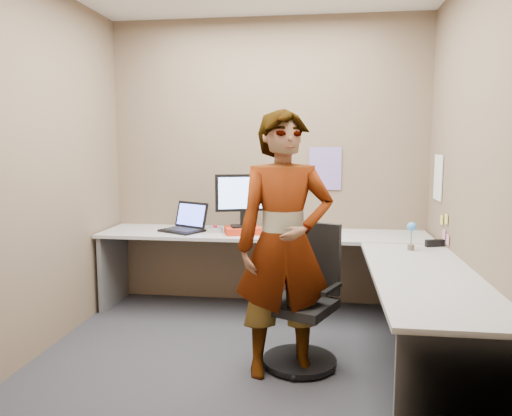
# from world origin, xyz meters

# --- Properties ---
(ground) EXTENTS (3.00, 3.00, 0.00)m
(ground) POSITION_xyz_m (0.00, 0.00, 0.00)
(ground) COLOR #25252A
(ground) RESTS_ON ground
(wall_back) EXTENTS (3.00, 0.00, 3.00)m
(wall_back) POSITION_xyz_m (0.00, 1.30, 1.35)
(wall_back) COLOR brown
(wall_back) RESTS_ON ground
(wall_right) EXTENTS (0.00, 2.70, 2.70)m
(wall_right) POSITION_xyz_m (1.50, 0.00, 1.35)
(wall_right) COLOR brown
(wall_right) RESTS_ON ground
(wall_left) EXTENTS (0.00, 2.70, 2.70)m
(wall_left) POSITION_xyz_m (-1.50, 0.00, 1.35)
(wall_left) COLOR brown
(wall_left) RESTS_ON ground
(desk) EXTENTS (2.98, 2.58, 0.73)m
(desk) POSITION_xyz_m (0.44, 0.39, 0.59)
(desk) COLOR #ABABAB
(desk) RESTS_ON ground
(paper_ream) EXTENTS (0.37, 0.31, 0.06)m
(paper_ream) POSITION_xyz_m (-0.17, 0.90, 0.76)
(paper_ream) COLOR red
(paper_ream) RESTS_ON desk
(monitor) EXTENTS (0.48, 0.21, 0.47)m
(monitor) POSITION_xyz_m (-0.17, 0.91, 1.07)
(monitor) COLOR black
(monitor) RESTS_ON paper_ream
(laptop) EXTENTS (0.46, 0.44, 0.26)m
(laptop) POSITION_xyz_m (-0.72, 0.98, 0.80)
(laptop) COLOR black
(laptop) RESTS_ON desk
(trackball_mouse) EXTENTS (0.12, 0.08, 0.07)m
(trackball_mouse) POSITION_xyz_m (-0.44, 0.95, 0.76)
(trackball_mouse) COLOR #B7B7BC
(trackball_mouse) RESTS_ON desk
(origami) EXTENTS (0.10, 0.10, 0.06)m
(origami) POSITION_xyz_m (-0.28, 0.90, 0.76)
(origami) COLOR white
(origami) RESTS_ON desk
(stapler) EXTENTS (0.15, 0.09, 0.05)m
(stapler) POSITION_xyz_m (1.41, 0.55, 0.76)
(stapler) COLOR black
(stapler) RESTS_ON desk
(flower) EXTENTS (0.07, 0.07, 0.22)m
(flower) POSITION_xyz_m (1.20, 0.39, 0.87)
(flower) COLOR brown
(flower) RESTS_ON desk
(calendar_purple) EXTENTS (0.30, 0.01, 0.40)m
(calendar_purple) POSITION_xyz_m (0.55, 1.29, 1.30)
(calendar_purple) COLOR #846BB7
(calendar_purple) RESTS_ON wall_back
(calendar_white) EXTENTS (0.01, 0.28, 0.38)m
(calendar_white) POSITION_xyz_m (1.49, 0.90, 1.25)
(calendar_white) COLOR white
(calendar_white) RESTS_ON wall_right
(sticky_note_a) EXTENTS (0.01, 0.07, 0.07)m
(sticky_note_a) POSITION_xyz_m (1.49, 0.55, 0.95)
(sticky_note_a) COLOR #F2E059
(sticky_note_a) RESTS_ON wall_right
(sticky_note_b) EXTENTS (0.01, 0.07, 0.07)m
(sticky_note_b) POSITION_xyz_m (1.49, 0.60, 0.82)
(sticky_note_b) COLOR pink
(sticky_note_b) RESTS_ON wall_right
(sticky_note_c) EXTENTS (0.01, 0.07, 0.07)m
(sticky_note_c) POSITION_xyz_m (1.49, 0.48, 0.80)
(sticky_note_c) COLOR pink
(sticky_note_c) RESTS_ON wall_right
(sticky_note_d) EXTENTS (0.01, 0.07, 0.07)m
(sticky_note_d) POSITION_xyz_m (1.49, 0.70, 0.92)
(sticky_note_d) COLOR #F2E059
(sticky_note_d) RESTS_ON wall_right
(office_chair) EXTENTS (0.56, 0.56, 0.96)m
(office_chair) POSITION_xyz_m (0.42, -0.09, 0.39)
(office_chair) COLOR black
(office_chair) RESTS_ON ground
(person) EXTENTS (0.72, 0.55, 1.75)m
(person) POSITION_xyz_m (0.29, -0.25, 0.88)
(person) COLOR #999399
(person) RESTS_ON ground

